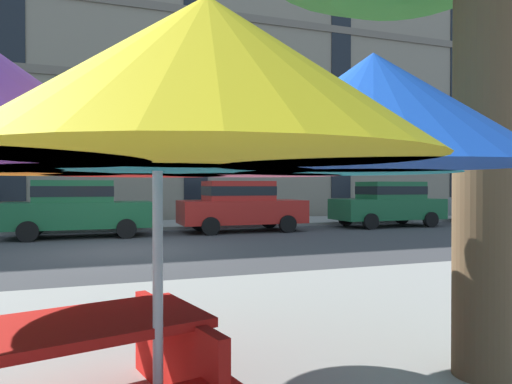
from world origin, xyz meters
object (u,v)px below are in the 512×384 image
sedan_green_midblock (389,203)px  sedan_green (78,207)px  picnic_table (50,373)px  patio_umbrella (157,124)px  sedan_silver (502,201)px  sedan_red (241,205)px

sedan_green_midblock → sedan_green: bearing=180.0°
sedan_green → sedan_green_midblock: bearing=0.0°
sedan_green → picnic_table: bearing=-88.9°
patio_umbrella → picnic_table: (-0.59, 0.25, -1.45)m
sedan_green → sedan_silver: bearing=0.0°
sedan_green → picnic_table: sedan_green is taller
sedan_red → sedan_green: bearing=180.0°
sedan_red → sedan_silver: bearing=0.0°
patio_umbrella → sedan_green_midblock: bearing=49.9°
sedan_green → sedan_red: same height
patio_umbrella → picnic_table: size_ratio=1.86×
sedan_red → picnic_table: (-5.12, -12.45, -0.46)m
sedan_green → patio_umbrella: bearing=-86.2°
sedan_red → sedan_silver: 12.09m
sedan_green_midblock → patio_umbrella: patio_umbrella is taller
sedan_red → patio_umbrella: 13.52m
sedan_red → picnic_table: 13.47m
sedan_green_midblock → picnic_table: bearing=-132.2°
sedan_green → sedan_silver: 17.46m
sedan_green_midblock → picnic_table: 16.82m
sedan_silver → patio_umbrella: patio_umbrella is taller
sedan_green → patio_umbrella: (0.83, -12.70, 0.99)m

